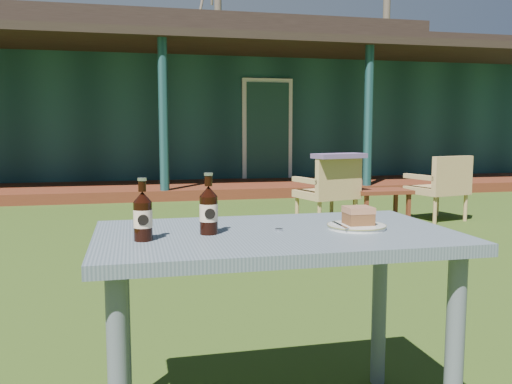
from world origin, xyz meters
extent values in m
plane|color=#334916|center=(0.00, 0.00, 0.00)|extent=(80.00, 80.00, 0.00)
cube|color=#173A3C|center=(0.00, 9.50, 1.30)|extent=(15.00, 6.00, 2.60)
cube|color=black|center=(0.00, 9.50, 2.75)|extent=(15.80, 6.80, 0.30)
cube|color=black|center=(0.00, 9.50, 3.15)|extent=(12.00, 3.50, 0.60)
cube|color=#602917|center=(0.00, 5.60, 0.08)|extent=(15.00, 1.80, 0.16)
cube|color=black|center=(0.00, 5.60, 2.45)|extent=(15.40, 2.00, 0.12)
cylinder|color=#173A3C|center=(0.00, 4.80, 1.23)|extent=(0.14, 0.14, 2.45)
cylinder|color=#173A3C|center=(3.25, 4.80, 1.23)|extent=(0.14, 0.14, 2.45)
cube|color=white|center=(2.00, 6.48, 1.00)|extent=(0.95, 0.06, 2.00)
cube|color=#193D38|center=(2.00, 6.45, 1.00)|extent=(0.80, 0.04, 1.85)
cylinder|color=brown|center=(3.00, 18.50, 4.75)|extent=(0.28, 0.28, 9.50)
cylinder|color=brown|center=(9.50, 17.00, 5.50)|extent=(0.28, 0.28, 11.00)
cube|color=slate|center=(0.00, -1.60, 0.70)|extent=(1.20, 0.70, 0.04)
cylinder|color=slate|center=(0.52, -1.87, 0.34)|extent=(0.06, 0.06, 0.68)
cylinder|color=slate|center=(-0.52, -1.33, 0.34)|extent=(0.06, 0.06, 0.68)
cylinder|color=slate|center=(0.52, -1.33, 0.34)|extent=(0.06, 0.06, 0.68)
cylinder|color=silver|center=(0.29, -1.62, 0.73)|extent=(0.20, 0.20, 0.01)
cylinder|color=olive|center=(0.29, -1.62, 0.73)|extent=(0.20, 0.20, 0.00)
cube|color=brown|center=(0.29, -1.61, 0.75)|extent=(0.09, 0.08, 0.04)
cube|color=#AC6F4D|center=(0.29, -1.61, 0.79)|extent=(0.09, 0.09, 0.02)
cube|color=silver|center=(0.22, -1.63, 0.74)|extent=(0.02, 0.14, 0.00)
cylinder|color=black|center=(-0.23, -1.60, 0.78)|extent=(0.06, 0.06, 0.12)
cone|color=black|center=(-0.23, -1.60, 0.86)|extent=(0.06, 0.06, 0.03)
cylinder|color=black|center=(-0.23, -1.60, 0.90)|extent=(0.02, 0.02, 0.03)
cylinder|color=silver|center=(-0.23, -1.60, 0.92)|extent=(0.03, 0.03, 0.01)
cylinder|color=beige|center=(-0.23, -1.60, 0.79)|extent=(0.06, 0.06, 0.06)
cylinder|color=black|center=(-0.23, -1.63, 0.79)|extent=(0.03, 0.00, 0.03)
cylinder|color=black|center=(-0.44, -1.66, 0.78)|extent=(0.06, 0.06, 0.12)
cone|color=black|center=(-0.44, -1.66, 0.86)|extent=(0.06, 0.06, 0.03)
cylinder|color=black|center=(-0.44, -1.66, 0.89)|extent=(0.02, 0.02, 0.03)
cylinder|color=silver|center=(-0.44, -1.66, 0.91)|extent=(0.03, 0.03, 0.01)
cylinder|color=beige|center=(-0.44, -1.66, 0.79)|extent=(0.06, 0.06, 0.06)
cylinder|color=black|center=(-0.44, -1.69, 0.79)|extent=(0.03, 0.00, 0.03)
cylinder|color=silver|center=(0.01, -1.60, 0.72)|extent=(0.03, 0.03, 0.01)
cube|color=tan|center=(1.62, 2.27, 0.35)|extent=(0.68, 0.66, 0.08)
cube|color=tan|center=(1.67, 2.05, 0.58)|extent=(0.56, 0.22, 0.37)
cube|color=tan|center=(1.85, 2.36, 0.52)|extent=(0.19, 0.49, 0.05)
cube|color=tan|center=(1.37, 2.23, 0.52)|extent=(0.19, 0.49, 0.05)
cylinder|color=tan|center=(1.79, 2.55, 0.16)|extent=(0.04, 0.04, 0.31)
cylinder|color=tan|center=(1.33, 2.42, 0.16)|extent=(0.04, 0.04, 0.31)
cylinder|color=tan|center=(1.90, 2.12, 0.16)|extent=(0.04, 0.04, 0.31)
cylinder|color=tan|center=(1.44, 2.00, 0.16)|extent=(0.04, 0.04, 0.31)
cube|color=tan|center=(3.03, 2.36, 0.35)|extent=(0.68, 0.65, 0.08)
cube|color=tan|center=(3.08, 2.13, 0.58)|extent=(0.57, 0.20, 0.37)
cube|color=tan|center=(3.27, 2.43, 0.52)|extent=(0.18, 0.50, 0.05)
cube|color=tan|center=(2.78, 2.31, 0.52)|extent=(0.18, 0.50, 0.05)
cylinder|color=tan|center=(3.21, 2.63, 0.16)|extent=(0.04, 0.04, 0.31)
cylinder|color=tan|center=(2.74, 2.51, 0.16)|extent=(0.04, 0.04, 0.31)
cylinder|color=tan|center=(3.31, 2.20, 0.16)|extent=(0.04, 0.04, 0.31)
cylinder|color=tan|center=(2.85, 2.09, 0.16)|extent=(0.04, 0.04, 0.31)
cube|color=slate|center=(1.67, 2.05, 0.79)|extent=(0.62, 0.38, 0.05)
cube|color=#602917|center=(2.24, 2.19, 0.38)|extent=(0.60, 0.40, 0.04)
cube|color=#602917|center=(1.99, 2.04, 0.18)|extent=(0.04, 0.04, 0.36)
cube|color=#602917|center=(2.49, 2.04, 0.18)|extent=(0.04, 0.04, 0.36)
cube|color=#602917|center=(1.99, 2.34, 0.18)|extent=(0.04, 0.04, 0.36)
cube|color=#602917|center=(2.49, 2.34, 0.18)|extent=(0.04, 0.04, 0.36)
camera|label=1|loc=(-0.47, -3.34, 1.06)|focal=38.00mm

